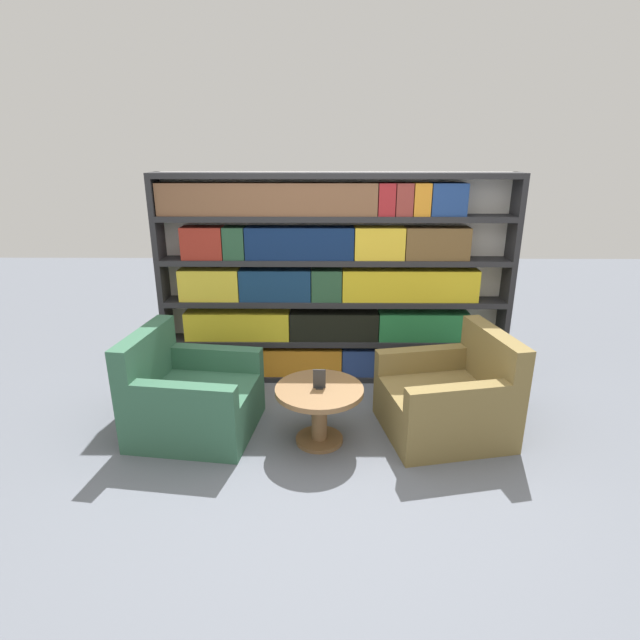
% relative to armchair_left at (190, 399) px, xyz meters
% --- Properties ---
extents(ground_plane, '(14.00, 14.00, 0.00)m').
position_rel_armchair_left_xyz_m(ground_plane, '(1.15, -0.41, -0.28)').
color(ground_plane, slate).
extents(bookshelf, '(3.23, 0.30, 1.94)m').
position_rel_armchair_left_xyz_m(bookshelf, '(1.10, 1.01, 0.69)').
color(bookshelf, silver).
rests_on(bookshelf, ground_plane).
extents(armchair_left, '(0.99, 0.93, 0.82)m').
position_rel_armchair_left_xyz_m(armchair_left, '(0.00, 0.00, 0.00)').
color(armchair_left, '#336047').
rests_on(armchair_left, ground_plane).
extents(armchair_right, '(1.04, 0.98, 0.82)m').
position_rel_armchair_left_xyz_m(armchair_right, '(2.03, 0.00, 0.00)').
color(armchair_right, olive).
rests_on(armchair_right, ground_plane).
extents(coffee_table, '(0.66, 0.66, 0.45)m').
position_rel_armchair_left_xyz_m(coffee_table, '(1.02, -0.15, 0.05)').
color(coffee_table, brown).
rests_on(coffee_table, ground_plane).
extents(table_sign, '(0.09, 0.06, 0.15)m').
position_rel_armchair_left_xyz_m(table_sign, '(1.02, -0.15, 0.24)').
color(table_sign, black).
rests_on(table_sign, coffee_table).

